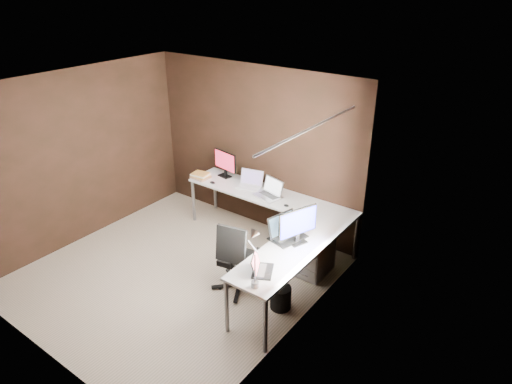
% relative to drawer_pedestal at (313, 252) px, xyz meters
% --- Properties ---
extents(room, '(3.60, 3.60, 2.50)m').
position_rel_drawer_pedestal_xyz_m(room, '(-1.09, -1.08, 0.98)').
color(room, '#C3AC98').
rests_on(room, ground).
extents(desk, '(2.65, 2.25, 0.73)m').
position_rel_drawer_pedestal_xyz_m(desk, '(-0.59, -0.11, 0.38)').
color(desk, white).
rests_on(desk, ground).
extents(drawer_pedestal, '(0.42, 0.50, 0.60)m').
position_rel_drawer_pedestal_xyz_m(drawer_pedestal, '(0.00, 0.00, 0.00)').
color(drawer_pedestal, white).
rests_on(drawer_pedestal, ground).
extents(monitor_left, '(0.47, 0.17, 0.41)m').
position_rel_drawer_pedestal_xyz_m(monitor_left, '(-1.89, 0.49, 0.66)').
color(monitor_left, black).
rests_on(monitor_left, desk).
extents(monitor_right, '(0.22, 0.52, 0.44)m').
position_rel_drawer_pedestal_xyz_m(monitor_right, '(0.05, -0.51, 0.68)').
color(monitor_right, black).
rests_on(monitor_right, desk).
extents(laptop_white, '(0.41, 0.33, 0.24)m').
position_rel_drawer_pedestal_xyz_m(laptop_white, '(-1.35, 0.42, 0.48)').
color(laptop_white, white).
rests_on(laptop_white, desk).
extents(laptop_silver, '(0.44, 0.36, 0.25)m').
position_rel_drawer_pedestal_xyz_m(laptop_silver, '(-0.93, 0.33, 0.48)').
color(laptop_silver, silver).
rests_on(laptop_silver, desk).
extents(laptop_black_big, '(0.39, 0.49, 0.28)m').
position_rel_drawer_pedestal_xyz_m(laptop_black_big, '(-0.13, -0.49, 0.49)').
color(laptop_black_big, black).
rests_on(laptop_black_big, desk).
extents(laptop_black_small, '(0.33, 0.37, 0.20)m').
position_rel_drawer_pedestal_xyz_m(laptop_black_small, '(0.04, -1.25, 0.48)').
color(laptop_black_small, black).
rests_on(laptop_black_small, desk).
extents(book_stack, '(0.28, 0.23, 0.09)m').
position_rel_drawer_pedestal_xyz_m(book_stack, '(-2.16, 0.20, 0.47)').
color(book_stack, '#A8765A').
rests_on(book_stack, desk).
extents(mouse_left, '(0.10, 0.07, 0.04)m').
position_rel_drawer_pedestal_xyz_m(mouse_left, '(-1.87, 0.15, 0.45)').
color(mouse_left, black).
rests_on(mouse_left, desk).
extents(mouse_corner, '(0.09, 0.07, 0.03)m').
position_rel_drawer_pedestal_xyz_m(mouse_corner, '(-0.55, 0.18, 0.45)').
color(mouse_corner, black).
rests_on(mouse_corner, desk).
extents(desk_lamp, '(0.19, 0.22, 0.60)m').
position_rel_drawer_pedestal_xyz_m(desk_lamp, '(0.09, -1.44, 0.81)').
color(desk_lamp, slate).
rests_on(desk_lamp, desk).
extents(office_chair, '(0.54, 0.56, 0.97)m').
position_rel_drawer_pedestal_xyz_m(office_chair, '(-0.57, -0.88, -0.02)').
color(office_chair, black).
rests_on(office_chair, ground).
extents(wastebasket, '(0.33, 0.33, 0.29)m').
position_rel_drawer_pedestal_xyz_m(wastebasket, '(0.07, -0.87, -0.16)').
color(wastebasket, black).
rests_on(wastebasket, ground).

